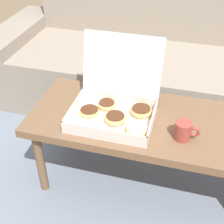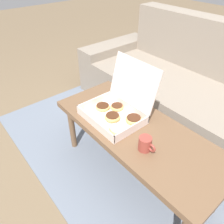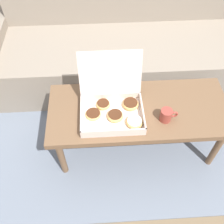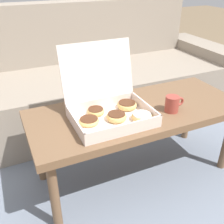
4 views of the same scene
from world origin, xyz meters
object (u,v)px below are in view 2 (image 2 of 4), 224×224
coffee_table (137,134)px  coffee_mug (145,144)px  couch (206,100)px  pastry_box (119,110)px

coffee_table → coffee_mug: 0.20m
couch → coffee_table: bearing=-90.0°
couch → coffee_table: (0.00, -0.85, 0.11)m
coffee_table → coffee_mug: coffee_mug is taller
coffee_table → pastry_box: 0.19m
coffee_table → coffee_mug: (0.15, -0.09, 0.09)m
couch → pastry_box: bearing=-100.5°
couch → coffee_mug: (0.15, -0.94, 0.20)m
couch → coffee_mug: couch is taller
coffee_table → pastry_box: pastry_box is taller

